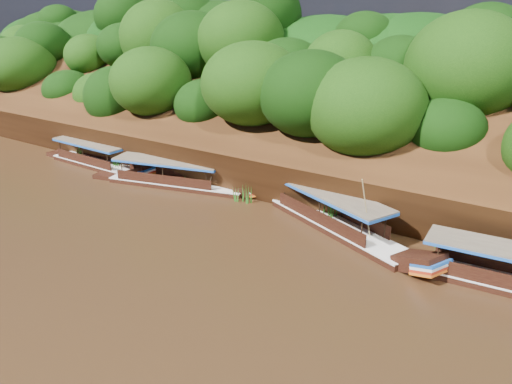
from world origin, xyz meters
TOP-DOWN VIEW (x-y plane):
  - ground at (0.00, 0.00)m, footprint 160.00×160.00m
  - riverbank at (-0.01, 22.73)m, footprint 120.00×30.06m
  - boat_1 at (1.62, 8.02)m, footprint 13.66×7.26m
  - boat_2 at (-12.86, 8.88)m, footprint 13.81×5.17m
  - boat_3 at (-22.69, 8.61)m, footprint 12.50×2.51m
  - reeds at (-2.79, 9.44)m, footprint 49.35×2.46m

SIDE VIEW (x-z plane):
  - ground at x=0.00m, z-range 0.00..0.00m
  - boat_2 at x=-12.86m, z-range -1.97..2.95m
  - boat_3 at x=-22.69m, z-range -0.82..1.82m
  - boat_1 at x=1.62m, z-range -2.04..3.13m
  - reeds at x=-2.79m, z-range -0.16..1.83m
  - riverbank at x=-0.01m, z-range -7.81..11.59m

